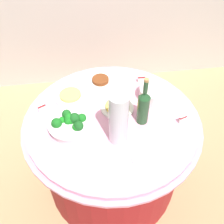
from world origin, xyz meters
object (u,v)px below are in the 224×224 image
Objects in this scene: broccoli_bowl at (71,124)px; food_plate_noodles at (70,96)px; decorative_fruit_vase at (118,120)px; serving_tongs at (144,157)px; label_placard_rear at (42,108)px; plate_stack at (155,93)px; label_placard_front at (141,79)px; label_placard_mid at (183,119)px; food_plate_fried_egg at (117,107)px; food_plate_stir_fry at (100,81)px; wine_bottle at (143,106)px.

broccoli_bowl is 0.29m from food_plate_noodles.
broccoli_bowl is 0.82× the size of decorative_fruit_vase.
serving_tongs is (0.13, -0.16, -0.16)m from decorative_fruit_vase.
label_placard_rear is at bearing 146.87° from decorative_fruit_vase.
plate_stack is 1.26× the size of serving_tongs.
serving_tongs is 3.02× the size of label_placard_front.
broccoli_bowl is 1.69× the size of serving_tongs.
label_placard_mid reaches higher than food_plate_noodles.
broccoli_bowl is 1.27× the size of food_plate_noodles.
label_placard_rear is (-0.49, 0.05, 0.02)m from food_plate_fried_egg.
plate_stack is 0.45m from decorative_fruit_vase.
food_plate_fried_egg is at bearing 102.58° from serving_tongs.
serving_tongs is 0.73m from label_placard_rear.
broccoli_bowl is 1.27× the size of food_plate_stir_fry.
food_plate_stir_fry reaches higher than food_plate_fried_egg.
broccoli_bowl reaches higher than food_plate_fried_egg.
label_placard_front is at bearing -7.22° from food_plate_stir_fry.
plate_stack is at bearing 46.08° from decorative_fruit_vase.
food_plate_noodles is at bearing -150.24° from food_plate_stir_fry.
label_placard_rear is at bearing -164.07° from label_placard_front.
broccoli_bowl is 0.48m from food_plate_stir_fry.
food_plate_noodles is at bearing 146.89° from wine_bottle.
wine_bottle reaches higher than food_plate_stir_fry.
food_plate_noodles is at bearing -170.14° from label_placard_front.
broccoli_bowl is 0.45m from wine_bottle.
label_placard_mid is (0.69, -0.04, -0.01)m from broccoli_bowl.
broccoli_bowl reaches higher than label_placard_rear.
food_plate_fried_egg is at bearing -5.36° from label_placard_rear.
label_placard_mid is at bearing -44.94° from food_plate_stir_fry.
label_placard_rear reaches higher than food_plate_noodles.
decorative_fruit_vase is at bearing -145.08° from wine_bottle.
food_plate_noodles is (0.00, 0.29, -0.03)m from broccoli_bowl.
label_placard_rear is (-0.45, 0.30, -0.13)m from decorative_fruit_vase.
wine_bottle is 1.53× the size of food_plate_fried_egg.
food_plate_stir_fry is 0.47m from label_placard_rear.
wine_bottle is 1.53× the size of food_plate_noodles.
decorative_fruit_vase is 6.18× the size of label_placard_front.
food_plate_fried_egg is 0.43m from label_placard_mid.
plate_stack is 0.58m from food_plate_noodles.
food_plate_fried_egg is 4.00× the size of label_placard_mid.
plate_stack is 0.19m from label_placard_front.
wine_bottle reaches higher than plate_stack.
food_plate_fried_egg is 0.34m from food_plate_noodles.
food_plate_noodles is 4.00× the size of label_placard_mid.
food_plate_noodles is 4.00× the size of label_placard_front.
decorative_fruit_vase is 1.55× the size of food_plate_fried_egg.
wine_bottle is at bearing -43.63° from food_plate_fried_egg.
food_plate_stir_fry is (-0.17, 0.69, 0.01)m from serving_tongs.
wine_bottle is 0.21m from decorative_fruit_vase.
serving_tongs is at bearing -34.42° from broccoli_bowl.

